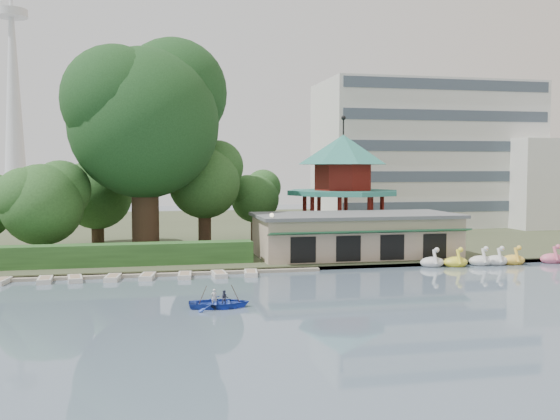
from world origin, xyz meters
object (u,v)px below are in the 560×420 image
object	(u,v)px
boathouse	(355,234)
rowboat_with_passengers	(219,299)
dock	(107,276)
pavilion	(343,177)
big_tree	(146,112)

from	to	relation	value
boathouse	rowboat_with_passengers	size ratio (longest dim) A/B	3.42
dock	rowboat_with_passengers	xyz separation A→B (m)	(7.38, -12.42, 0.42)
boathouse	pavilion	xyz separation A→B (m)	(2.00, 10.03, 5.11)
boathouse	big_tree	world-z (taller)	big_tree
pavilion	rowboat_with_passengers	distance (m)	32.64
pavilion	big_tree	bearing A→B (deg)	-169.73
big_tree	pavilion	bearing A→B (deg)	10.27
big_tree	rowboat_with_passengers	distance (m)	27.25
pavilion	big_tree	size ratio (longest dim) A/B	0.65
dock	big_tree	world-z (taller)	big_tree
pavilion	rowboat_with_passengers	xyz separation A→B (m)	(-16.62, -27.22, -6.95)
boathouse	big_tree	bearing A→B (deg)	161.60
big_tree	rowboat_with_passengers	xyz separation A→B (m)	(4.19, -23.45, -13.23)
boathouse	rowboat_with_passengers	distance (m)	22.64
dock	pavilion	size ratio (longest dim) A/B	2.52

